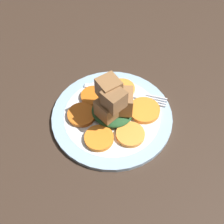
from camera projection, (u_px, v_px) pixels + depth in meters
The scene contains 10 objects.
table_slab at pixel (112, 121), 67.38cm from camera, with size 120.00×120.00×2.00cm, color #38281E.
plate at pixel (112, 116), 66.17cm from camera, with size 25.52×25.52×1.05cm.
carrot_slice_0 at pixel (82, 115), 65.16cm from camera, with size 5.99×5.99×0.92cm, color orange.
carrot_slice_1 at pixel (99, 138), 61.70cm from camera, with size 5.90×5.90×0.92cm, color orange.
carrot_slice_2 at pixel (130, 134), 62.22cm from camera, with size 5.80×5.80×0.92cm, color orange.
carrot_slice_3 at pixel (144, 110), 65.85cm from camera, with size 6.65×6.65×0.92cm, color orange.
carrot_slice_4 at pixel (122, 89), 69.39cm from camera, with size 5.79×5.79×0.92cm, color orange.
carrot_slice_5 at pixel (93, 96), 68.19cm from camera, with size 5.34×5.34×0.92cm, color orange.
center_pile at pixel (113, 104), 62.03cm from camera, with size 8.98×8.26×10.14cm.
fork at pixel (127, 94), 68.85cm from camera, with size 18.50×6.21×0.40cm.
Camera 1 is at (-19.44, 33.72, 56.04)cm, focal length 50.00 mm.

